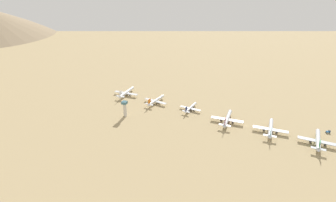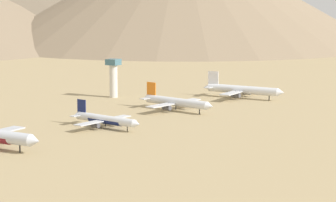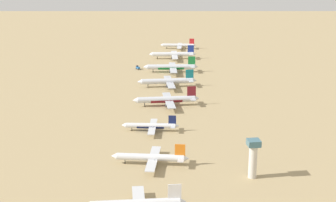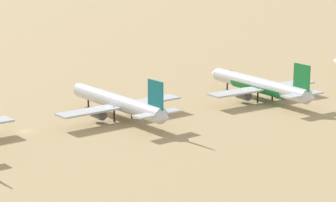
{
  "view_description": "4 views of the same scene",
  "coord_description": "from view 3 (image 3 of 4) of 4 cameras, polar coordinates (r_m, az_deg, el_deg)",
  "views": [
    {
      "loc": [
        -353.22,
        -12.63,
        191.91
      ],
      "look_at": [
        29.73,
        124.91,
        5.32
      ],
      "focal_mm": 30.26,
      "sensor_mm": 36.0,
      "label": 1
    },
    {
      "loc": [
        198.58,
        -175.29,
        60.24
      ],
      "look_at": [
        26.87,
        135.24,
        6.48
      ],
      "focal_mm": 73.81,
      "sensor_mm": 36.0,
      "label": 2
    },
    {
      "loc": [
        54.07,
        447.33,
        134.13
      ],
      "look_at": [
        1.89,
        29.91,
        4.93
      ],
      "focal_mm": 57.75,
      "sensor_mm": 36.0,
      "label": 3
    },
    {
      "loc": [
        -183.57,
        93.27,
        56.7
      ],
      "look_at": [
        -14.12,
        -44.33,
        5.42
      ],
      "focal_mm": 73.52,
      "sensor_mm": 36.0,
      "label": 4
    }
  ],
  "objects": [
    {
      "name": "service_truck",
      "position": [
        566.03,
        -3.2,
        3.56
      ],
      "size": [
        4.48,
        5.69,
        3.9
      ],
      "color": "#1E5999",
      "rests_on": "ground"
    },
    {
      "name": "parked_jet_0",
      "position": [
        670.23,
        1.13,
        5.9
      ],
      "size": [
        44.18,
        36.14,
        12.78
      ],
      "color": "silver",
      "rests_on": "ground"
    },
    {
      "name": "parked_jet_3",
      "position": [
        498.41,
        0.0,
        2.1
      ],
      "size": [
        55.16,
        44.7,
        15.93
      ],
      "color": "silver",
      "rests_on": "ground"
    },
    {
      "name": "parked_jet_5",
      "position": [
        386.08,
        -1.81,
        -2.64
      ],
      "size": [
        41.38,
        33.84,
        11.97
      ],
      "color": "silver",
      "rests_on": "ground"
    },
    {
      "name": "ground_plane",
      "position": [
        470.13,
        -0.22,
        0.5
      ],
      "size": [
        2511.54,
        2511.54,
        0.0
      ],
      "primitive_type": "plane",
      "color": "tan"
    },
    {
      "name": "parked_jet_6",
      "position": [
        330.65,
        -1.78,
        -5.98
      ],
      "size": [
        47.89,
        39.27,
        13.91
      ],
      "color": "silver",
      "rests_on": "ground"
    },
    {
      "name": "control_tower",
      "position": [
        314.18,
        8.97,
        -5.78
      ],
      "size": [
        7.2,
        7.2,
        23.27
      ],
      "color": "beige",
      "rests_on": "ground"
    },
    {
      "name": "parked_jet_1",
      "position": [
        613.59,
        0.57,
        4.95
      ],
      "size": [
        54.1,
        44.07,
        15.6
      ],
      "color": "silver",
      "rests_on": "ground"
    },
    {
      "name": "parked_jet_4",
      "position": [
        442.61,
        -0.11,
        0.15
      ],
      "size": [
        55.24,
        44.76,
        15.96
      ],
      "color": "silver",
      "rests_on": "ground"
    },
    {
      "name": "parked_jet_2",
      "position": [
        552.73,
        0.36,
        3.61
      ],
      "size": [
        56.54,
        46.04,
        16.3
      ],
      "color": "silver",
      "rests_on": "ground"
    }
  ]
}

